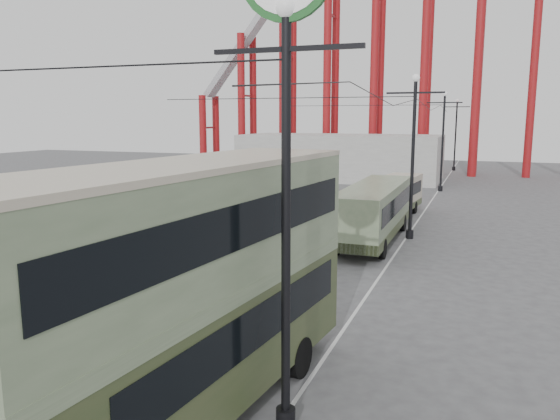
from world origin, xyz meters
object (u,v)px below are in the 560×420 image
at_px(double_decker_bus, 189,282).
at_px(single_decker_cream, 392,196).
at_px(pedestrian, 285,243).
at_px(single_decker_green, 374,210).
at_px(lamp_post_near, 286,72).

distance_m(double_decker_bus, single_decker_cream, 27.83).
bearing_deg(pedestrian, single_decker_cream, -105.69).
relative_size(single_decker_green, pedestrian, 5.77).
bearing_deg(lamp_post_near, double_decker_bus, -166.89).
relative_size(single_decker_cream, pedestrian, 4.63).
bearing_deg(double_decker_bus, lamp_post_near, 19.10).
relative_size(double_decker_bus, single_decker_green, 1.01).
bearing_deg(single_decker_green, pedestrian, -116.84).
height_order(single_decker_green, single_decker_cream, single_decker_green).
bearing_deg(single_decker_cream, pedestrian, -96.03).
xyz_separation_m(lamp_post_near, double_decker_bus, (-2.11, -0.49, -4.50)).
bearing_deg(lamp_post_near, pedestrian, 110.19).
xyz_separation_m(lamp_post_near, pedestrian, (-4.92, 13.39, -6.88)).
relative_size(double_decker_bus, single_decker_cream, 1.26).
xyz_separation_m(single_decker_cream, pedestrian, (-2.88, -13.90, -0.58)).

